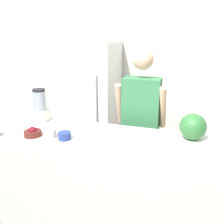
# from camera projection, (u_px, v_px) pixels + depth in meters

# --- Properties ---
(wall_back) EXTENTS (8.00, 0.06, 2.60)m
(wall_back) POSITION_uv_depth(u_px,v_px,m) (147.00, 72.00, 3.66)
(wall_back) COLOR silver
(wall_back) RESTS_ON ground_plane
(counter_island) EXTENTS (1.98, 0.78, 0.95)m
(counter_island) POSITION_uv_depth(u_px,v_px,m) (111.00, 186.00, 2.35)
(counter_island) COLOR beige
(counter_island) RESTS_ON ground_plane
(refrigerator) EXTENTS (0.72, 0.72, 1.74)m
(refrigerator) POSITION_uv_depth(u_px,v_px,m) (92.00, 103.00, 3.64)
(refrigerator) COLOR white
(refrigerator) RESTS_ON ground_plane
(person) EXTENTS (0.54, 0.27, 1.70)m
(person) POSITION_uv_depth(u_px,v_px,m) (141.00, 124.00, 2.80)
(person) COLOR #4C608C
(person) RESTS_ON ground_plane
(cutting_board) EXTENTS (0.32, 0.25, 0.01)m
(cutting_board) POSITION_uv_depth(u_px,v_px,m) (191.00, 140.00, 2.20)
(cutting_board) COLOR white
(cutting_board) RESTS_ON counter_island
(watermelon) EXTENTS (0.23, 0.23, 0.23)m
(watermelon) POSITION_uv_depth(u_px,v_px,m) (193.00, 127.00, 2.16)
(watermelon) COLOR #2D6B33
(watermelon) RESTS_ON cutting_board
(bowl_cherries) EXTENTS (0.16, 0.16, 0.09)m
(bowl_cherries) POSITION_uv_depth(u_px,v_px,m) (33.00, 133.00, 2.29)
(bowl_cherries) COLOR #511E19
(bowl_cherries) RESTS_ON counter_island
(bowl_cream) EXTENTS (0.11, 0.11, 0.12)m
(bowl_cream) POSITION_uv_depth(u_px,v_px,m) (50.00, 132.00, 2.25)
(bowl_cream) COLOR beige
(bowl_cream) RESTS_ON counter_island
(bowl_small_blue) EXTENTS (0.11, 0.11, 0.07)m
(bowl_small_blue) POSITION_uv_depth(u_px,v_px,m) (65.00, 136.00, 2.21)
(bowl_small_blue) COLOR navy
(bowl_small_blue) RESTS_ON counter_island
(blender) EXTENTS (0.15, 0.15, 0.35)m
(blender) POSITION_uv_depth(u_px,v_px,m) (40.00, 106.00, 2.64)
(blender) COLOR silver
(blender) RESTS_ON counter_island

